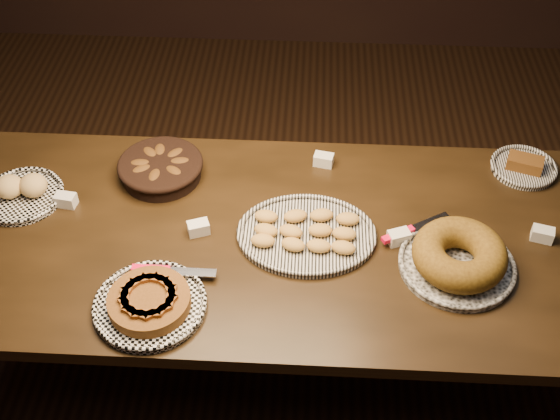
# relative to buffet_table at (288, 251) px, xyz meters

# --- Properties ---
(ground) EXTENTS (5.00, 5.00, 0.00)m
(ground) POSITION_rel_buffet_table_xyz_m (0.00, 0.00, -0.68)
(ground) COLOR black
(ground) RESTS_ON ground
(buffet_table) EXTENTS (2.40, 1.00, 0.75)m
(buffet_table) POSITION_rel_buffet_table_xyz_m (0.00, 0.00, 0.00)
(buffet_table) COLOR black
(buffet_table) RESTS_ON ground
(apple_tart_plate) EXTENTS (0.36, 0.34, 0.07)m
(apple_tart_plate) POSITION_rel_buffet_table_xyz_m (-0.40, -0.32, 0.10)
(apple_tart_plate) COLOR white
(apple_tart_plate) RESTS_ON buffet_table
(madeleine_platter) EXTENTS (0.46, 0.37, 0.05)m
(madeleine_platter) POSITION_rel_buffet_table_xyz_m (0.06, -0.00, 0.09)
(madeleine_platter) COLOR black
(madeleine_platter) RESTS_ON buffet_table
(bundt_cake_plate) EXTENTS (0.42, 0.41, 0.12)m
(bundt_cake_plate) POSITION_rel_buffet_table_xyz_m (0.54, -0.11, 0.12)
(bundt_cake_plate) COLOR black
(bundt_cake_plate) RESTS_ON buffet_table
(croissant_basket) EXTENTS (0.32, 0.32, 0.08)m
(croissant_basket) POSITION_rel_buffet_table_xyz_m (-0.47, 0.27, 0.12)
(croissant_basket) COLOR black
(croissant_basket) RESTS_ON buffet_table
(bread_roll_plate) EXTENTS (0.29, 0.29, 0.09)m
(bread_roll_plate) POSITION_rel_buffet_table_xyz_m (-0.94, 0.13, 0.10)
(bread_roll_plate) COLOR white
(bread_roll_plate) RESTS_ON buffet_table
(loaf_plate) EXTENTS (0.24, 0.24, 0.06)m
(loaf_plate) POSITION_rel_buffet_table_xyz_m (0.84, 0.38, 0.09)
(loaf_plate) COLOR black
(loaf_plate) RESTS_ON buffet_table
(tent_cards) EXTENTS (1.69, 0.44, 0.04)m
(tent_cards) POSITION_rel_buffet_table_xyz_m (0.05, 0.10, 0.10)
(tent_cards) COLOR white
(tent_cards) RESTS_ON buffet_table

